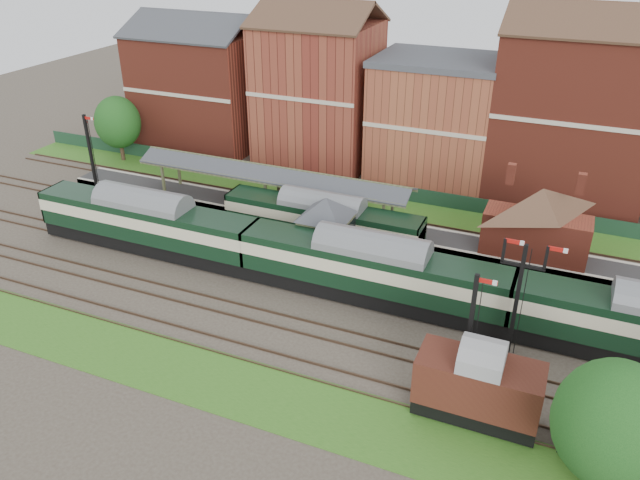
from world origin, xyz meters
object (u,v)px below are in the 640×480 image
at_px(semaphore_bracket, 518,294).
at_px(goods_van_a, 478,386).
at_px(platform_railcar, 322,220).
at_px(signal_box, 326,231).
at_px(dmu_train, 371,269).

height_order(semaphore_bracket, goods_van_a, semaphore_bracket).
relative_size(semaphore_bracket, platform_railcar, 0.48).
bearing_deg(platform_railcar, signal_box, -62.43).
relative_size(semaphore_bracket, goods_van_a, 1.22).
xyz_separation_m(signal_box, goods_van_a, (14.07, -12.25, -0.89)).
relative_size(dmu_train, platform_railcar, 3.42).
bearing_deg(dmu_train, signal_box, 146.15).
xyz_separation_m(signal_box, platform_railcar, (-1.70, 3.25, -0.88)).
bearing_deg(goods_van_a, dmu_train, 135.71).
xyz_separation_m(signal_box, dmu_train, (4.85, -3.25, -0.58)).
height_order(signal_box, semaphore_bracket, semaphore_bracket).
xyz_separation_m(semaphore_bracket, platform_railcar, (-16.74, 9.00, -2.32)).
bearing_deg(dmu_train, goods_van_a, -44.29).
height_order(semaphore_bracket, platform_railcar, semaphore_bracket).
distance_m(dmu_train, goods_van_a, 12.89).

